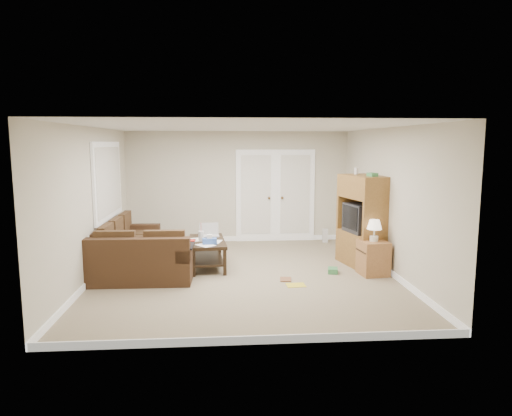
{
  "coord_description": "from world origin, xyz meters",
  "views": [
    {
      "loc": [
        -0.36,
        -7.57,
        2.24
      ],
      "look_at": [
        0.23,
        0.37,
        1.1
      ],
      "focal_mm": 32.0,
      "sensor_mm": 36.0,
      "label": 1
    }
  ],
  "objects": [
    {
      "name": "side_cabinet",
      "position": [
        2.2,
        -0.16,
        0.34
      ],
      "size": [
        0.5,
        0.5,
        0.95
      ],
      "rotation": [
        0.0,
        0.0,
        0.11
      ],
      "color": "#9B6638",
      "rests_on": "floor"
    },
    {
      "name": "wall_back",
      "position": [
        0.0,
        2.75,
        1.25
      ],
      "size": [
        5.0,
        0.02,
        2.5
      ],
      "primitive_type": "cube",
      "color": "beige",
      "rests_on": "floor"
    },
    {
      "name": "baseboards",
      "position": [
        0.0,
        0.0,
        0.05
      ],
      "size": [
        5.0,
        5.5,
        0.1
      ],
      "primitive_type": null,
      "color": "white",
      "rests_on": "floor"
    },
    {
      "name": "tv_armoire",
      "position": [
        2.2,
        0.45,
        0.84
      ],
      "size": [
        0.78,
        1.14,
        1.79
      ],
      "rotation": [
        0.0,
        0.0,
        0.21
      ],
      "color": "brown",
      "rests_on": "floor"
    },
    {
      "name": "floor_greenbox",
      "position": [
        1.54,
        -0.01,
        0.04
      ],
      "size": [
        0.21,
        0.25,
        0.09
      ],
      "primitive_type": "cube",
      "rotation": [
        0.0,
        0.0,
        -0.23
      ],
      "color": "#397D45",
      "rests_on": "floor"
    },
    {
      "name": "space_heater",
      "position": [
        1.97,
        2.45,
        0.15
      ],
      "size": [
        0.14,
        0.12,
        0.3
      ],
      "primitive_type": "cube",
      "rotation": [
        0.0,
        0.0,
        -0.19
      ],
      "color": "silver",
      "rests_on": "floor"
    },
    {
      "name": "french_doors",
      "position": [
        0.85,
        2.71,
        1.04
      ],
      "size": [
        1.8,
        0.05,
        2.13
      ],
      "color": "white",
      "rests_on": "floor"
    },
    {
      "name": "floor_magazine",
      "position": [
        0.79,
        -0.65,
        0.0
      ],
      "size": [
        0.31,
        0.25,
        0.01
      ],
      "primitive_type": "cube",
      "rotation": [
        0.0,
        0.0,
        0.05
      ],
      "color": "gold",
      "rests_on": "floor"
    },
    {
      "name": "wall_right",
      "position": [
        2.5,
        0.0,
        1.25
      ],
      "size": [
        0.02,
        5.5,
        2.5
      ],
      "primitive_type": "cube",
      "color": "beige",
      "rests_on": "floor"
    },
    {
      "name": "floor",
      "position": [
        0.0,
        0.0,
        0.0
      ],
      "size": [
        5.5,
        5.5,
        0.0
      ],
      "primitive_type": "plane",
      "color": "gray",
      "rests_on": "ground"
    },
    {
      "name": "wall_left",
      "position": [
        -2.5,
        0.0,
        1.25
      ],
      "size": [
        0.02,
        5.5,
        2.5
      ],
      "primitive_type": "cube",
      "color": "beige",
      "rests_on": "floor"
    },
    {
      "name": "floor_book",
      "position": [
        0.58,
        -0.35,
        0.01
      ],
      "size": [
        0.22,
        0.27,
        0.02
      ],
      "primitive_type": "imported",
      "rotation": [
        0.0,
        0.0,
        -0.14
      ],
      "color": "brown",
      "rests_on": "floor"
    },
    {
      "name": "window_left",
      "position": [
        -2.46,
        1.0,
        1.55
      ],
      "size": [
        0.05,
        1.92,
        1.42
      ],
      "color": "white",
      "rests_on": "wall_left"
    },
    {
      "name": "sectional_sofa",
      "position": [
        -1.92,
        0.36,
        0.3
      ],
      "size": [
        1.7,
        2.55,
        0.78
      ],
      "rotation": [
        0.0,
        0.0,
        -0.02
      ],
      "color": "#3D2717",
      "rests_on": "floor"
    },
    {
      "name": "wall_front",
      "position": [
        0.0,
        -2.75,
        1.25
      ],
      "size": [
        5.0,
        0.02,
        2.5
      ],
      "primitive_type": "cube",
      "color": "beige",
      "rests_on": "floor"
    },
    {
      "name": "ceiling",
      "position": [
        0.0,
        0.0,
        2.5
      ],
      "size": [
        5.0,
        5.5,
        0.02
      ],
      "primitive_type": "cube",
      "color": "silver",
      "rests_on": "wall_back"
    },
    {
      "name": "coffee_table",
      "position": [
        -0.64,
        0.55,
        0.27
      ],
      "size": [
        0.71,
        1.27,
        0.84
      ],
      "rotation": [
        0.0,
        0.0,
        0.08
      ],
      "color": "black",
      "rests_on": "floor"
    }
  ]
}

